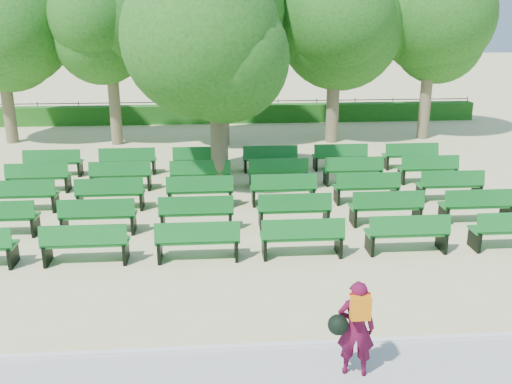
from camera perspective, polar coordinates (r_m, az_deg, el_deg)
ground at (r=15.54m, az=-2.67°, el=-2.80°), size 120.00×120.00×0.00m
curb at (r=9.91m, az=-1.37°, el=-15.31°), size 30.00×0.12×0.10m
hedge at (r=28.98m, az=-3.65°, el=7.81°), size 26.00×0.70×0.90m
fence at (r=29.45m, az=-3.65°, el=7.09°), size 26.00×0.10×1.02m
tree_line at (r=25.14m, az=-3.46°, el=5.23°), size 21.80×6.80×7.04m
bench_array at (r=16.63m, az=-1.44°, el=-1.01°), size 1.94×0.73×1.20m
tree_among at (r=17.55m, az=-3.91°, el=13.13°), size 4.53×4.53×6.10m
person at (r=8.99m, az=9.85°, el=-13.17°), size 0.77×0.50×1.57m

